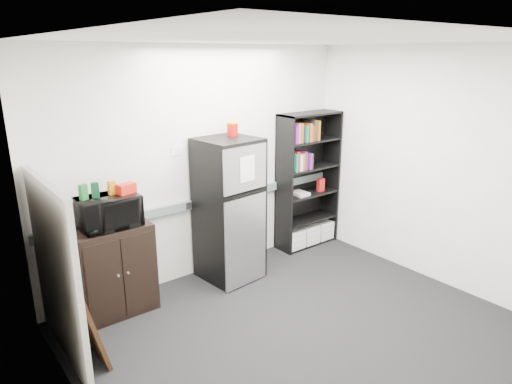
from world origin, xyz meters
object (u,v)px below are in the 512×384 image
cubicle_partition (56,272)px  cabinet (114,269)px  refrigerator (229,210)px  bookshelf (308,182)px  microwave (109,212)px

cubicle_partition → cabinet: (0.64, 0.42, -0.34)m
refrigerator → cabinet: bearing=171.2°
bookshelf → microwave: bearing=-178.4°
cubicle_partition → refrigerator: bearing=9.6°
bookshelf → cubicle_partition: (-3.43, -0.49, -0.10)m
bookshelf → cabinet: bookshelf is taller
bookshelf → cubicle_partition: bookshelf is taller
bookshelf → microwave: size_ratio=3.26×
bookshelf → refrigerator: 1.41m
cubicle_partition → cabinet: cubicle_partition is taller
cabinet → refrigerator: 1.44m
bookshelf → refrigerator: bearing=-174.1°
microwave → cubicle_partition: bearing=-148.2°
cubicle_partition → refrigerator: (2.03, 0.34, 0.03)m
bookshelf → cabinet: (-2.79, -0.06, -0.44)m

